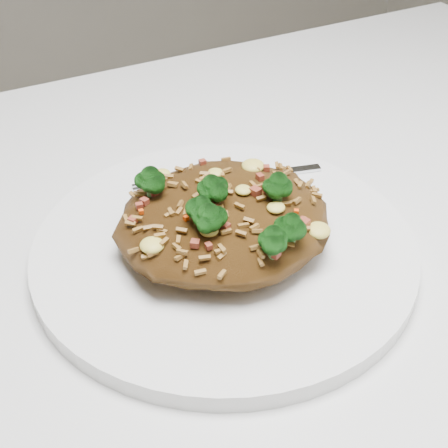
# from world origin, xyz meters

# --- Properties ---
(dining_table) EXTENTS (1.20, 0.80, 0.75)m
(dining_table) POSITION_xyz_m (0.00, 0.00, 0.66)
(dining_table) COLOR silver
(dining_table) RESTS_ON ground
(plate) EXTENTS (0.28, 0.28, 0.01)m
(plate) POSITION_xyz_m (0.03, 0.04, 0.76)
(plate) COLOR white
(plate) RESTS_ON dining_table
(fried_rice) EXTENTS (0.16, 0.14, 0.06)m
(fried_rice) POSITION_xyz_m (0.03, 0.04, 0.79)
(fried_rice) COLOR brown
(fried_rice) RESTS_ON plate
(fork) EXTENTS (0.16, 0.06, 0.00)m
(fork) POSITION_xyz_m (0.08, 0.10, 0.77)
(fork) COLOR silver
(fork) RESTS_ON plate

